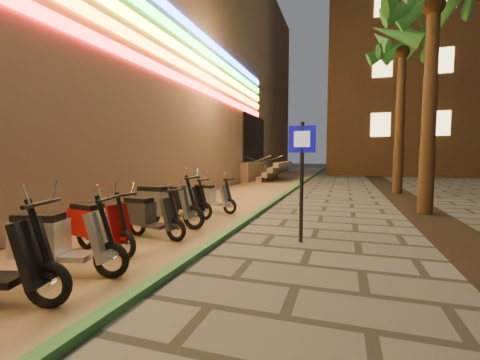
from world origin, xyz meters
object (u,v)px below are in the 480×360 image
(scooter_4, at_px, (57,241))
(pedestrian_sign, at_px, (302,165))
(scooter_6, at_px, (148,215))
(scooter_9, at_px, (210,197))
(scooter_7, at_px, (163,204))
(scooter_8, at_px, (181,200))
(scooter_5, at_px, (96,225))

(scooter_4, bearing_deg, pedestrian_sign, 30.39)
(scooter_6, xyz_separation_m, scooter_9, (0.04, 3.10, -0.01))
(scooter_7, xyz_separation_m, scooter_9, (0.28, 2.14, -0.08))
(scooter_6, relative_size, scooter_8, 0.96)
(pedestrian_sign, bearing_deg, scooter_8, 156.22)
(scooter_6, distance_m, scooter_7, 0.99)
(scooter_6, xyz_separation_m, scooter_7, (-0.24, 0.96, 0.08))
(scooter_8, bearing_deg, pedestrian_sign, -14.66)
(scooter_7, height_order, scooter_9, scooter_7)
(pedestrian_sign, distance_m, scooter_7, 3.39)
(scooter_8, bearing_deg, scooter_9, 77.47)
(scooter_9, bearing_deg, pedestrian_sign, -24.53)
(pedestrian_sign, relative_size, scooter_8, 1.48)
(pedestrian_sign, height_order, scooter_7, pedestrian_sign)
(scooter_4, distance_m, scooter_8, 4.28)
(scooter_8, bearing_deg, scooter_5, -79.49)
(scooter_4, distance_m, scooter_5, 1.12)
(scooter_4, height_order, scooter_5, scooter_4)
(scooter_7, distance_m, scooter_9, 2.16)
(pedestrian_sign, bearing_deg, scooter_9, 139.62)
(pedestrian_sign, xyz_separation_m, scooter_5, (-3.27, -1.71, -1.01))
(scooter_7, bearing_deg, pedestrian_sign, -2.64)
(scooter_5, xyz_separation_m, scooter_6, (0.28, 1.11, -0.01))
(scooter_5, distance_m, scooter_7, 2.07)
(scooter_4, relative_size, scooter_7, 0.93)
(pedestrian_sign, bearing_deg, scooter_7, 173.63)
(pedestrian_sign, xyz_separation_m, scooter_4, (-2.96, -2.79, -0.99))
(pedestrian_sign, height_order, scooter_9, pedestrian_sign)
(scooter_4, height_order, scooter_7, scooter_7)
(pedestrian_sign, distance_m, scooter_9, 4.00)
(scooter_5, bearing_deg, scooter_4, -60.99)
(scooter_8, height_order, scooter_9, scooter_8)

